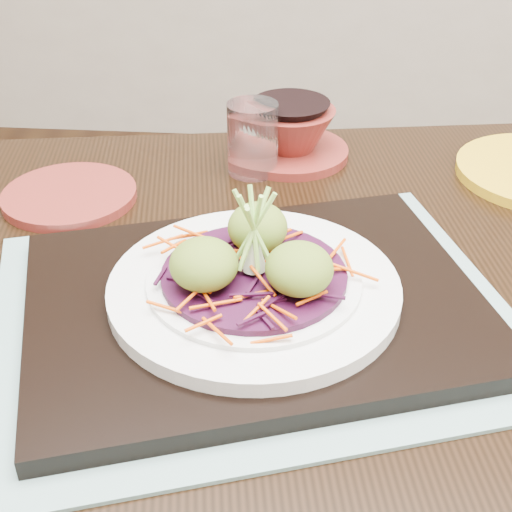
# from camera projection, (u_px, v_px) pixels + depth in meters

# --- Properties ---
(dining_table) EXTENTS (1.26, 0.94, 0.72)m
(dining_table) POSITION_uv_depth(u_px,v_px,m) (281.00, 375.00, 0.70)
(dining_table) COLOR black
(dining_table) RESTS_ON ground
(placemat) EXTENTS (0.53, 0.47, 0.00)m
(placemat) POSITION_uv_depth(u_px,v_px,m) (254.00, 312.00, 0.63)
(placemat) COLOR gray
(placemat) RESTS_ON dining_table
(serving_tray) EXTENTS (0.46, 0.40, 0.02)m
(serving_tray) POSITION_uv_depth(u_px,v_px,m) (254.00, 303.00, 0.63)
(serving_tray) COLOR black
(serving_tray) RESTS_ON placemat
(white_plate) EXTENTS (0.25, 0.25, 0.02)m
(white_plate) POSITION_uv_depth(u_px,v_px,m) (254.00, 287.00, 0.62)
(white_plate) COLOR silver
(white_plate) RESTS_ON serving_tray
(cabbage_bed) EXTENTS (0.16, 0.16, 0.01)m
(cabbage_bed) POSITION_uv_depth(u_px,v_px,m) (254.00, 275.00, 0.61)
(cabbage_bed) COLOR #350A25
(cabbage_bed) RESTS_ON white_plate
(carrot_julienne) EXTENTS (0.19, 0.19, 0.01)m
(carrot_julienne) POSITION_uv_depth(u_px,v_px,m) (254.00, 267.00, 0.61)
(carrot_julienne) COLOR #D94703
(carrot_julienne) RESTS_ON cabbage_bed
(guacamole_scoops) EXTENTS (0.14, 0.12, 0.04)m
(guacamole_scoops) POSITION_uv_depth(u_px,v_px,m) (254.00, 253.00, 0.60)
(guacamole_scoops) COLOR #5E7122
(guacamole_scoops) RESTS_ON cabbage_bed
(scallion_garnish) EXTENTS (0.06, 0.06, 0.09)m
(scallion_garnish) POSITION_uv_depth(u_px,v_px,m) (254.00, 233.00, 0.59)
(scallion_garnish) COLOR #90C64F
(scallion_garnish) RESTS_ON cabbage_bed
(terracotta_side_plate) EXTENTS (0.21, 0.21, 0.01)m
(terracotta_side_plate) POSITION_uv_depth(u_px,v_px,m) (69.00, 195.00, 0.81)
(terracotta_side_plate) COLOR maroon
(terracotta_side_plate) RESTS_ON dining_table
(water_glass) EXTENTS (0.08, 0.08, 0.09)m
(water_glass) POSITION_uv_depth(u_px,v_px,m) (253.00, 138.00, 0.85)
(water_glass) COLOR white
(water_glass) RESTS_ON dining_table
(terracotta_bowl_set) EXTENTS (0.17, 0.17, 0.06)m
(terracotta_bowl_set) POSITION_uv_depth(u_px,v_px,m) (290.00, 135.00, 0.89)
(terracotta_bowl_set) COLOR maroon
(terracotta_bowl_set) RESTS_ON dining_table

